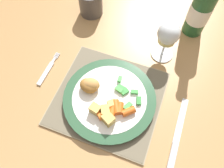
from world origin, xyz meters
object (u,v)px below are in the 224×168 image
at_px(dinner_plate, 110,99).
at_px(bottle, 202,7).
at_px(dining_table, 127,91).
at_px(fork, 47,71).
at_px(table_knife, 177,138).
at_px(drinking_cup, 91,2).
at_px(wine_glass, 168,35).

bearing_deg(dinner_plate, bottle, 64.13).
bearing_deg(dining_table, fork, -165.77).
relative_size(table_knife, drinking_cup, 2.34).
xyz_separation_m(fork, drinking_cup, (0.03, 0.30, 0.04)).
height_order(dinner_plate, bottle, bottle).
height_order(fork, table_knife, table_knife).
bearing_deg(dinner_plate, table_knife, -10.37).
bearing_deg(dinner_plate, fork, 173.35).
distance_m(fork, table_knife, 0.45).
distance_m(dining_table, table_knife, 0.24).
relative_size(dining_table, drinking_cup, 14.11).
bearing_deg(dinner_plate, wine_glass, 65.23).
relative_size(fork, table_knife, 0.61).
bearing_deg(table_knife, drinking_cup, 138.71).
distance_m(dining_table, wine_glass, 0.24).
xyz_separation_m(table_knife, wine_glass, (-0.11, 0.26, 0.09)).
distance_m(fork, bottle, 0.54).
xyz_separation_m(fork, bottle, (0.41, 0.34, 0.11)).
distance_m(dinner_plate, bottle, 0.42).
height_order(dining_table, dinner_plate, dinner_plate).
height_order(dinner_plate, drinking_cup, drinking_cup).
bearing_deg(wine_glass, bottle, 62.42).
xyz_separation_m(fork, wine_glass, (0.33, 0.20, 0.09)).
xyz_separation_m(bottle, drinking_cup, (-0.37, -0.05, -0.06)).
height_order(dinner_plate, table_knife, dinner_plate).
xyz_separation_m(dining_table, drinking_cup, (-0.23, 0.23, 0.13)).
bearing_deg(bottle, dining_table, -118.21).
relative_size(fork, bottle, 0.45).
height_order(dinner_plate, fork, dinner_plate).
bearing_deg(drinking_cup, dinner_plate, -58.59).
bearing_deg(bottle, table_knife, -84.83).
bearing_deg(wine_glass, drinking_cup, 162.15).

